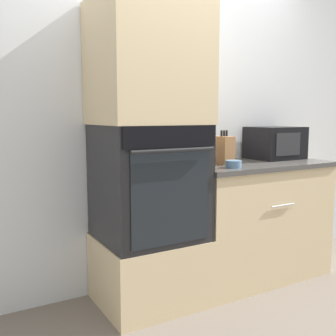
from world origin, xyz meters
TOP-DOWN VIEW (x-y plane):
  - ground_plane at (0.00, 0.00)m, footprint 12.00×12.00m
  - wall_back at (0.00, 0.63)m, footprint 8.00×0.05m
  - oven_cabinet_base at (-0.34, 0.30)m, footprint 0.68×0.60m
  - wall_oven at (-0.34, 0.30)m, footprint 0.66×0.64m
  - oven_cabinet_upper at (-0.34, 0.30)m, footprint 0.68×0.60m
  - counter_unit at (0.59, 0.30)m, footprint 1.19×0.63m
  - microwave at (0.91, 0.41)m, footprint 0.43×0.34m
  - knife_block at (0.30, 0.32)m, footprint 0.10×0.15m
  - bowl at (0.23, 0.12)m, footprint 0.11×0.11m
  - condiment_jar_near at (0.16, 0.48)m, footprint 0.05×0.05m
  - condiment_jar_mid at (0.25, 0.50)m, footprint 0.04×0.04m
  - condiment_jar_far at (0.15, 0.41)m, footprint 0.04×0.04m

SIDE VIEW (x-z plane):
  - ground_plane at x=0.00m, z-range 0.00..0.00m
  - oven_cabinet_base at x=-0.34m, z-range 0.00..0.46m
  - counter_unit at x=0.59m, z-range 0.00..0.92m
  - wall_oven at x=-0.34m, z-range 0.46..1.22m
  - bowl at x=0.23m, z-range 0.92..0.97m
  - condiment_jar_far at x=0.15m, z-range 0.92..1.02m
  - condiment_jar_mid at x=0.25m, z-range 0.92..1.03m
  - condiment_jar_near at x=0.16m, z-range 0.92..1.03m
  - knife_block at x=0.30m, z-range 0.90..1.15m
  - microwave at x=0.91m, z-range 0.92..1.19m
  - wall_back at x=0.00m, z-range 0.00..2.50m
  - oven_cabinet_upper at x=-0.34m, z-range 1.22..2.01m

